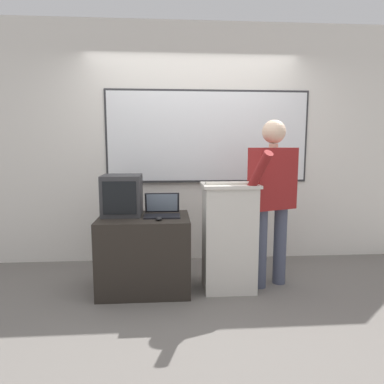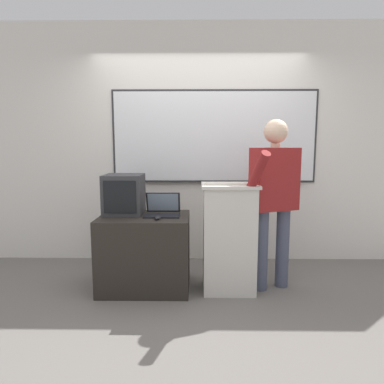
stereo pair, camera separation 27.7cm
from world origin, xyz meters
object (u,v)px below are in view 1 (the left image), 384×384
(lectern_podium, at_px, (229,237))
(laptop, at_px, (162,209))
(crt_monitor, at_px, (122,195))
(computer_mouse_by_laptop, at_px, (159,218))
(person_presenter, at_px, (272,191))
(side_desk, at_px, (145,253))
(wireless_keyboard, at_px, (229,183))

(lectern_podium, distance_m, laptop, 0.71)
(crt_monitor, bearing_deg, computer_mouse_by_laptop, -36.63)
(person_presenter, height_order, computer_mouse_by_laptop, person_presenter)
(side_desk, bearing_deg, crt_monitor, 154.07)
(wireless_keyboard, distance_m, crt_monitor, 1.06)
(wireless_keyboard, height_order, computer_mouse_by_laptop, wireless_keyboard)
(side_desk, distance_m, person_presenter, 1.40)
(crt_monitor, bearing_deg, laptop, -9.34)
(person_presenter, height_order, crt_monitor, person_presenter)
(lectern_podium, xyz_separation_m, side_desk, (-0.83, 0.05, -0.16))
(laptop, height_order, wireless_keyboard, wireless_keyboard)
(wireless_keyboard, bearing_deg, lectern_podium, 71.74)
(lectern_podium, distance_m, side_desk, 0.85)
(lectern_podium, bearing_deg, person_presenter, 6.27)
(side_desk, bearing_deg, wireless_keyboard, -7.15)
(side_desk, xyz_separation_m, person_presenter, (1.27, -0.00, 0.61))
(side_desk, height_order, laptop, laptop)
(crt_monitor, bearing_deg, lectern_podium, -8.41)
(lectern_podium, height_order, laptop, lectern_podium)
(side_desk, distance_m, crt_monitor, 0.62)
(laptop, relative_size, computer_mouse_by_laptop, 3.48)
(computer_mouse_by_laptop, height_order, crt_monitor, crt_monitor)
(lectern_podium, height_order, computer_mouse_by_laptop, lectern_podium)
(lectern_podium, distance_m, wireless_keyboard, 0.54)
(computer_mouse_by_laptop, distance_m, crt_monitor, 0.49)
(side_desk, bearing_deg, computer_mouse_by_laptop, -48.31)
(lectern_podium, relative_size, person_presenter, 0.63)
(wireless_keyboard, bearing_deg, side_desk, 172.85)
(person_presenter, relative_size, laptop, 4.80)
(lectern_podium, height_order, crt_monitor, crt_monitor)
(wireless_keyboard, xyz_separation_m, computer_mouse_by_laptop, (-0.67, -0.06, -0.32))
(computer_mouse_by_laptop, bearing_deg, laptop, 82.35)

